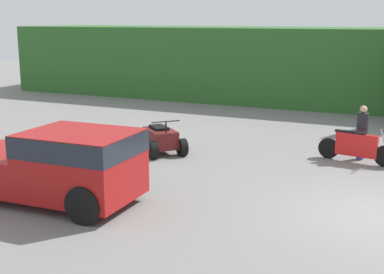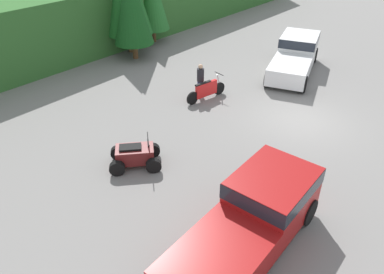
# 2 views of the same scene
# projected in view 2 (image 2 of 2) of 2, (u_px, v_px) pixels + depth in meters

# --- Properties ---
(ground_plane) EXTENTS (80.00, 80.00, 0.00)m
(ground_plane) POSITION_uv_depth(u_px,v_px,m) (300.00, 120.00, 16.85)
(ground_plane) COLOR slate
(hillside_backdrop) EXTENTS (44.00, 6.00, 3.82)m
(hillside_backdrop) POSITION_uv_depth(u_px,v_px,m) (82.00, 16.00, 24.62)
(hillside_backdrop) COLOR #2D6028
(hillside_backdrop) RESTS_ON ground_plane
(tree_left) EXTENTS (2.40, 2.40, 5.45)m
(tree_left) POSITION_uv_depth(u_px,v_px,m) (131.00, 5.00, 21.71)
(tree_left) COLOR brown
(tree_left) RESTS_ON ground_plane
(pickup_truck_red) EXTENTS (5.63, 2.29, 1.78)m
(pickup_truck_red) POSITION_uv_depth(u_px,v_px,m) (254.00, 216.00, 10.43)
(pickup_truck_red) COLOR maroon
(pickup_truck_red) RESTS_ON ground_plane
(pickup_truck_second) EXTENTS (6.03, 3.73, 1.78)m
(pickup_truck_second) POSITION_uv_depth(u_px,v_px,m) (296.00, 54.00, 21.33)
(pickup_truck_second) COLOR white
(pickup_truck_second) RESTS_ON ground_plane
(dirt_bike) EXTENTS (2.37, 0.71, 1.16)m
(dirt_bike) POSITION_uv_depth(u_px,v_px,m) (206.00, 90.00, 18.37)
(dirt_bike) COLOR black
(dirt_bike) RESTS_ON ground_plane
(quad_atv) EXTENTS (2.20, 2.15, 1.15)m
(quad_atv) POSITION_uv_depth(u_px,v_px,m) (135.00, 155.00, 13.77)
(quad_atv) COLOR black
(quad_atv) RESTS_ON ground_plane
(rider_person) EXTENTS (0.40, 0.40, 1.70)m
(rider_person) POSITION_uv_depth(u_px,v_px,m) (200.00, 79.00, 18.43)
(rider_person) COLOR navy
(rider_person) RESTS_ON ground_plane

